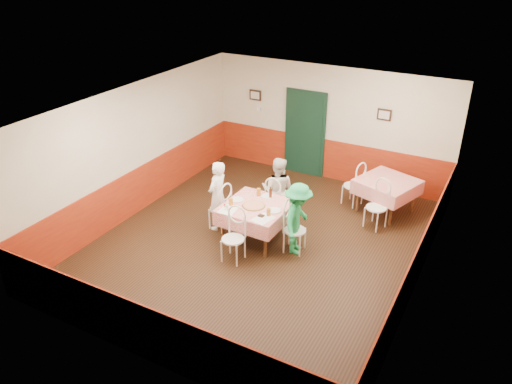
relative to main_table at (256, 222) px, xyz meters
The scene contains 39 objects.
floor 0.42m from the main_table, 29.01° to the right, with size 7.00×7.00×0.00m, color black.
ceiling 2.43m from the main_table, 29.01° to the right, with size 7.00×7.00×0.00m, color white.
back_wall 3.56m from the main_table, 87.27° to the left, with size 6.00×0.10×2.80m, color beige.
front_wall 3.74m from the main_table, 87.40° to the right, with size 6.00×0.10×2.80m, color beige.
left_wall 3.02m from the main_table, behind, with size 0.10×7.00×2.80m, color beige.
right_wall 3.33m from the main_table, ahead, with size 0.10×7.00×2.80m, color beige.
wainscot_back 3.40m from the main_table, 87.25° to the left, with size 6.00×0.03×1.00m, color maroon.
wainscot_front 3.58m from the main_table, 87.39° to the right, with size 6.00×0.03×1.00m, color maroon.
wainscot_left 2.83m from the main_table, behind, with size 0.03×7.00×1.00m, color maroon.
wainscot_right 3.15m from the main_table, ahead, with size 0.03×7.00×1.00m, color maroon.
door 3.45m from the main_table, 97.41° to the left, with size 0.96×0.06×2.10m, color black.
picture_left 4.10m from the main_table, 118.67° to the left, with size 0.32×0.03×0.26m, color black.
picture_right 3.95m from the main_table, 66.47° to the left, with size 0.32×0.03×0.26m, color black.
thermostat 3.95m from the main_table, 117.34° to the left, with size 0.10×0.03×0.10m, color white.
main_table is the anchor object (origin of this frame).
second_table 3.04m from the main_table, 50.06° to the left, with size 1.12×1.12×0.77m, color red.
chair_left 0.85m from the main_table, behind, with size 0.42×0.42×0.90m, color white, non-canonical shape.
chair_right 0.85m from the main_table, ahead, with size 0.42×0.42×0.90m, color white, non-canonical shape.
chair_far 0.85m from the main_table, 88.49° to the left, with size 0.42×0.42×0.90m, color white, non-canonical shape.
chair_near 0.85m from the main_table, 91.51° to the right, with size 0.42×0.42×0.90m, color white, non-canonical shape.
chair_second_a 2.63m from the main_table, 62.71° to the left, with size 0.42×0.42×0.90m, color white, non-canonical shape.
chair_second_b 2.52m from the main_table, 39.02° to the left, with size 0.42×0.42×0.90m, color white, non-canonical shape.
pizza 0.40m from the main_table, 115.04° to the right, with size 0.42×0.42×0.03m, color #B74723.
plate_left 0.59m from the main_table, behind, with size 0.25×0.25×0.01m, color white.
plate_right 0.57m from the main_table, ahead, with size 0.25×0.25×0.01m, color white.
plate_far 0.59m from the main_table, 86.40° to the left, with size 0.25×0.25×0.01m, color white.
glass_a 0.67m from the main_table, 152.38° to the right, with size 0.08×0.08×0.15m, color #BF7219.
glass_b 0.65m from the main_table, 31.18° to the right, with size 0.08×0.08×0.14m, color #BF7219.
glass_c 0.63m from the main_table, 111.24° to the left, with size 0.08×0.08×0.15m, color #BF7219.
beer_bottle 0.65m from the main_table, 75.79° to the left, with size 0.06×0.06×0.22m, color #381C0A.
shaker_a 0.75m from the main_table, 134.94° to the right, with size 0.04×0.04×0.09m, color silver.
shaker_b 0.73m from the main_table, 128.31° to the right, with size 0.04×0.04×0.09m, color silver.
shaker_c 0.74m from the main_table, 145.45° to the right, with size 0.04×0.04×0.09m, color #B23319.
menu_left 0.68m from the main_table, 133.43° to the right, with size 0.30×0.40×0.00m, color white.
menu_right 0.66m from the main_table, 47.13° to the right, with size 0.30×0.40×0.00m, color white.
wallet 0.59m from the main_table, 49.14° to the right, with size 0.11×0.09×0.02m, color black.
diner_left 0.97m from the main_table, behind, with size 0.54×0.35×1.47m, color gray.
diner_far 0.96m from the main_table, 88.49° to the left, with size 0.69×0.54×1.42m, color gray.
diner_right 0.96m from the main_table, ahead, with size 0.92×0.53×1.43m, color gray.
Camera 1 is at (3.88, -7.39, 5.39)m, focal length 35.00 mm.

